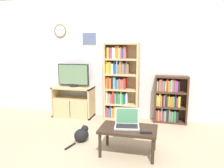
# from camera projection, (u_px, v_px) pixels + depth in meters

# --- Properties ---
(ground_plane) EXTENTS (18.00, 18.00, 0.00)m
(ground_plane) POSITION_uv_depth(u_px,v_px,m) (95.00, 162.00, 2.99)
(ground_plane) COLOR tan
(wall_back) EXTENTS (6.80, 0.09, 2.60)m
(wall_back) POSITION_uv_depth(u_px,v_px,m) (123.00, 58.00, 4.69)
(wall_back) COLOR silver
(wall_back) RESTS_ON ground_plane
(tv_stand) EXTENTS (0.88, 0.42, 0.67)m
(tv_stand) POSITION_uv_depth(u_px,v_px,m) (73.00, 102.00, 4.84)
(tv_stand) COLOR tan
(tv_stand) RESTS_ON ground_plane
(television) EXTENTS (0.70, 0.18, 0.50)m
(television) POSITION_uv_depth(u_px,v_px,m) (73.00, 75.00, 4.77)
(television) COLOR black
(television) RESTS_ON tv_stand
(bookshelf_tall) EXTENTS (0.72, 0.30, 1.62)m
(bookshelf_tall) POSITION_uv_depth(u_px,v_px,m) (120.00, 83.00, 4.62)
(bookshelf_tall) COLOR tan
(bookshelf_tall) RESTS_ON ground_plane
(bookshelf_short) EXTENTS (0.66, 0.24, 0.97)m
(bookshelf_short) POSITION_uv_depth(u_px,v_px,m) (169.00, 100.00, 4.46)
(bookshelf_short) COLOR #472D1E
(bookshelf_short) RESTS_ON ground_plane
(coffee_table) EXTENTS (0.82, 0.49, 0.40)m
(coffee_table) POSITION_uv_depth(u_px,v_px,m) (128.00, 131.00, 3.16)
(coffee_table) COLOR #332319
(coffee_table) RESTS_ON ground_plane
(laptop) EXTENTS (0.40, 0.33, 0.26)m
(laptop) POSITION_uv_depth(u_px,v_px,m) (127.00, 122.00, 3.20)
(laptop) COLOR #B7BABC
(laptop) RESTS_ON coffee_table
(remote_near_laptop) EXTENTS (0.17, 0.07, 0.02)m
(remote_near_laptop) POSITION_uv_depth(u_px,v_px,m) (146.00, 132.00, 2.95)
(remote_near_laptop) COLOR black
(remote_near_laptop) RESTS_ON coffee_table
(cat) EXTENTS (0.32, 0.52, 0.27)m
(cat) POSITION_uv_depth(u_px,v_px,m) (82.00, 135.00, 3.61)
(cat) COLOR black
(cat) RESTS_ON ground_plane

